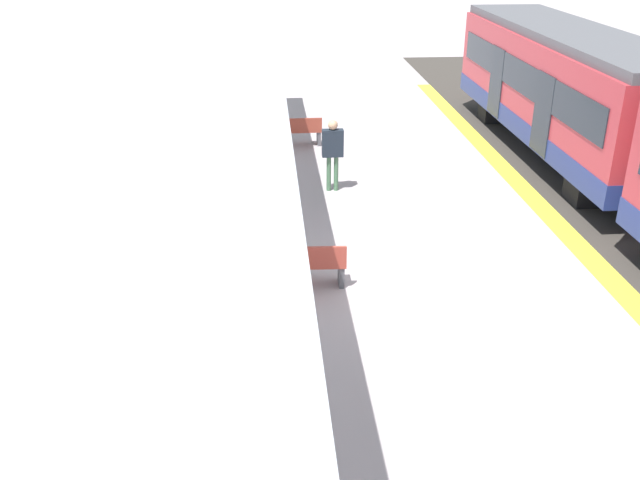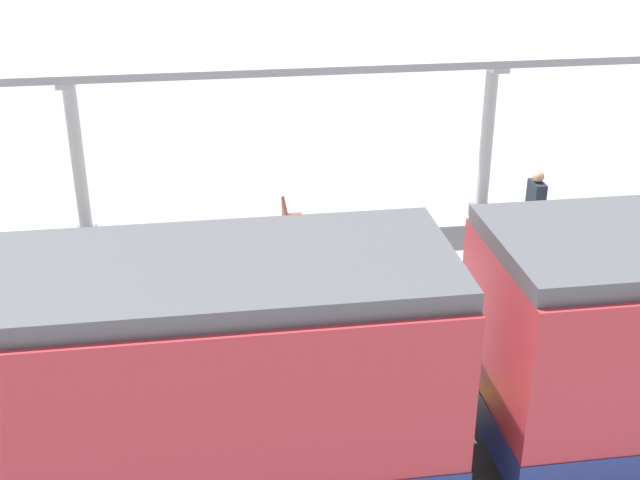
# 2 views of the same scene
# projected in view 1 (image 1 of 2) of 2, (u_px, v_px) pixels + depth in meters

# --- Properties ---
(ground_plane) EXTENTS (176.00, 176.00, 0.00)m
(ground_plane) POSITION_uv_depth(u_px,v_px,m) (431.00, 284.00, 13.07)
(ground_plane) COLOR #A2979A
(tactile_edge_strip) EXTENTS (0.53, 33.65, 0.01)m
(tactile_edge_strip) POSITION_uv_depth(u_px,v_px,m) (609.00, 277.00, 13.30)
(tactile_edge_strip) COLOR yellow
(tactile_edge_strip) RESTS_ON ground
(train_near_carriage) EXTENTS (2.65, 11.57, 3.48)m
(train_near_carriage) POSITION_uv_depth(u_px,v_px,m) (564.00, 91.00, 19.46)
(train_near_carriage) COLOR #B33038
(train_near_carriage) RESTS_ON ground
(canopy_pillar_nearest) EXTENTS (1.10, 0.44, 3.60)m
(canopy_pillar_nearest) POSITION_uv_depth(u_px,v_px,m) (256.00, 57.00, 24.13)
(canopy_pillar_nearest) COLOR slate
(canopy_pillar_nearest) RESTS_ON ground
(canopy_pillar_second) EXTENTS (1.10, 0.44, 3.60)m
(canopy_pillar_second) POSITION_uv_depth(u_px,v_px,m) (254.00, 126.00, 16.22)
(canopy_pillar_second) COLOR slate
(canopy_pillar_second) RESTS_ON ground
(canopy_pillar_third) EXTENTS (1.10, 0.44, 3.60)m
(canopy_pillar_third) POSITION_uv_depth(u_px,v_px,m) (248.00, 329.00, 8.23)
(canopy_pillar_third) COLOR slate
(canopy_pillar_third) RESTS_ON ground
(canopy_beam) EXTENTS (1.20, 27.02, 0.16)m
(canopy_beam) POSITION_uv_depth(u_px,v_px,m) (247.00, 87.00, 11.49)
(canopy_beam) COLOR #A8AAB2
(canopy_beam) RESTS_ON canopy_pillar_nearest
(bench_near_end) EXTENTS (1.51, 0.48, 0.86)m
(bench_near_end) POSITION_uv_depth(u_px,v_px,m) (305.00, 265.00, 12.80)
(bench_near_end) COLOR #A23D30
(bench_near_end) RESTS_ON ground
(bench_mid_platform) EXTENTS (1.51, 0.46, 0.86)m
(bench_mid_platform) POSITION_uv_depth(u_px,v_px,m) (296.00, 131.00, 20.77)
(bench_mid_platform) COLOR brown
(bench_mid_platform) RESTS_ON ground
(passenger_by_the_benches) EXTENTS (0.52, 0.24, 1.79)m
(passenger_by_the_benches) POSITION_uv_depth(u_px,v_px,m) (333.00, 147.00, 17.08)
(passenger_by_the_benches) COLOR #446D4C
(passenger_by_the_benches) RESTS_ON ground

